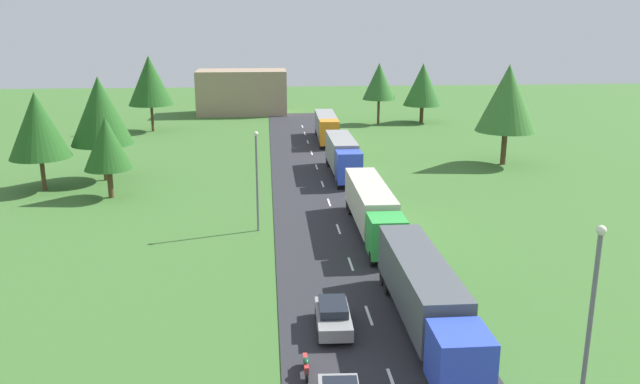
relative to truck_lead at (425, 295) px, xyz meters
The scene contains 18 objects.
road 11.32m from the truck_lead, 103.58° to the left, with size 10.00×140.00×0.06m, color #2B2B30.
lane_marking_centre 7.76m from the truck_lead, 110.43° to the left, with size 0.16×121.28×0.01m.
truck_lead is the anchor object (origin of this frame).
truck_second 16.18m from the truck_lead, 90.51° to the left, with size 2.55×14.61×3.48m.
truck_third 35.05m from the truck_lead, 90.31° to the left, with size 2.51×12.39×3.78m.
truck_fourth 54.53m from the truck_lead, 90.05° to the left, with size 2.80×12.74×3.53m.
car_second 4.96m from the truck_lead, behind, with size 1.86×4.15×1.47m.
motorcycle_courier 7.68m from the truck_lead, 149.56° to the right, with size 0.28×1.94×0.91m.
lamppost_lead 11.07m from the truck_lead, 71.47° to the right, with size 0.36×0.36×9.10m.
lamppost_second 19.75m from the truck_lead, 116.83° to the left, with size 0.36×0.36×7.81m.
tree_oak 69.26m from the truck_lead, 82.20° to the left, with size 5.05×5.05×9.39m.
tree_birch 36.19m from the truck_lead, 128.49° to the left, with size 4.33×4.33×7.46m.
tree_maple 69.25m from the truck_lead, 110.87° to the left, with size 6.38×6.38×10.86m.
tree_pine 43.37m from the truck_lead, 64.49° to the left, with size 6.70×6.70×11.16m.
tree_elm 71.55m from the truck_lead, 76.65° to the left, with size 5.96×5.96×9.23m.
tree_ash 43.22m from the truck_lead, 133.16° to the left, with size 5.67×5.67×9.45m.
tree_lime 43.01m from the truck_lead, 124.98° to the left, with size 6.14×6.14×10.50m.
distant_building 82.38m from the truck_lead, 98.45° to the left, with size 15.10×8.48×7.44m, color #9E846B.
Camera 1 is at (-5.43, -16.61, 16.00)m, focal length 36.11 mm.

